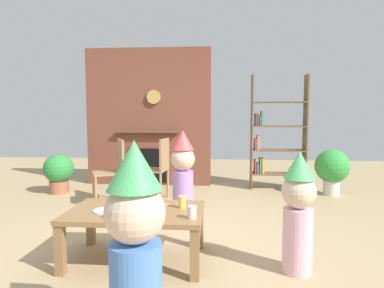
# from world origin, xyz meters

# --- Properties ---
(ground_plane) EXTENTS (12.00, 12.00, 0.00)m
(ground_plane) POSITION_xyz_m (0.00, 0.00, 0.00)
(ground_plane) COLOR tan
(brick_fireplace_feature) EXTENTS (2.20, 0.28, 2.40)m
(brick_fireplace_feature) POSITION_xyz_m (-0.80, 2.60, 1.19)
(brick_fireplace_feature) COLOR brown
(brick_fireplace_feature) RESTS_ON ground_plane
(bookshelf) EXTENTS (0.90, 0.28, 1.90)m
(bookshelf) POSITION_xyz_m (1.36, 2.40, 0.86)
(bookshelf) COLOR brown
(bookshelf) RESTS_ON ground_plane
(coffee_table) EXTENTS (1.14, 0.71, 0.44)m
(coffee_table) POSITION_xyz_m (-0.25, -0.53, 0.38)
(coffee_table) COLOR olive
(coffee_table) RESTS_ON ground_plane
(paper_cup_near_left) EXTENTS (0.07, 0.07, 0.10)m
(paper_cup_near_left) POSITION_xyz_m (-0.36, -0.79, 0.49)
(paper_cup_near_left) COLOR #F2CC4C
(paper_cup_near_left) RESTS_ON coffee_table
(paper_cup_near_right) EXTENTS (0.07, 0.07, 0.10)m
(paper_cup_near_right) POSITION_xyz_m (0.24, -0.74, 0.49)
(paper_cup_near_right) COLOR silver
(paper_cup_near_right) RESTS_ON coffee_table
(paper_cup_center) EXTENTS (0.06, 0.06, 0.11)m
(paper_cup_center) POSITION_xyz_m (0.13, -0.45, 0.49)
(paper_cup_center) COLOR #F2CC4C
(paper_cup_center) RESTS_ON coffee_table
(paper_plate_front) EXTENTS (0.22, 0.22, 0.01)m
(paper_plate_front) POSITION_xyz_m (-0.49, -0.60, 0.45)
(paper_plate_front) COLOR white
(paper_plate_front) RESTS_ON coffee_table
(paper_plate_rear) EXTENTS (0.17, 0.17, 0.01)m
(paper_plate_rear) POSITION_xyz_m (-0.26, -0.45, 0.45)
(paper_plate_rear) COLOR white
(paper_plate_rear) RESTS_ON coffee_table
(birthday_cake_slice) EXTENTS (0.10, 0.10, 0.06)m
(birthday_cake_slice) POSITION_xyz_m (-0.29, -0.64, 0.47)
(birthday_cake_slice) COLOR pink
(birthday_cake_slice) RESTS_ON coffee_table
(table_fork) EXTENTS (0.15, 0.06, 0.01)m
(table_fork) POSITION_xyz_m (-0.06, -0.35, 0.44)
(table_fork) COLOR silver
(table_fork) RESTS_ON coffee_table
(child_with_cone_hat) EXTENTS (0.31, 0.31, 1.12)m
(child_with_cone_hat) POSITION_xyz_m (0.03, -1.65, 0.59)
(child_with_cone_hat) COLOR #4C7FC6
(child_with_cone_hat) RESTS_ON ground_plane
(child_in_pink) EXTENTS (0.27, 0.27, 0.96)m
(child_in_pink) POSITION_xyz_m (1.07, -0.65, 0.51)
(child_in_pink) COLOR #EAB2C6
(child_in_pink) RESTS_ON ground_plane
(child_by_the_chairs) EXTENTS (0.29, 0.29, 1.06)m
(child_by_the_chairs) POSITION_xyz_m (0.01, 0.72, 0.56)
(child_by_the_chairs) COLOR #B27FCC
(child_by_the_chairs) RESTS_ON ground_plane
(dining_chair_left) EXTENTS (0.53, 0.53, 0.90)m
(dining_chair_left) POSITION_xyz_m (-1.00, 1.24, 0.51)
(dining_chair_left) COLOR #9E7A51
(dining_chair_left) RESTS_ON ground_plane
(dining_chair_middle) EXTENTS (0.45, 0.45, 0.90)m
(dining_chair_middle) POSITION_xyz_m (-0.43, 1.48, 0.51)
(dining_chair_middle) COLOR #9E7A51
(dining_chair_middle) RESTS_ON ground_plane
(potted_plant_tall) EXTENTS (0.52, 0.52, 0.71)m
(potted_plant_tall) POSITION_xyz_m (2.19, 1.99, 0.42)
(potted_plant_tall) COLOR beige
(potted_plant_tall) RESTS_ON ground_plane
(potted_plant_short) EXTENTS (0.46, 0.46, 0.62)m
(potted_plant_short) POSITION_xyz_m (-2.08, 1.79, 0.35)
(potted_plant_short) COLOR #9E5B42
(potted_plant_short) RESTS_ON ground_plane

